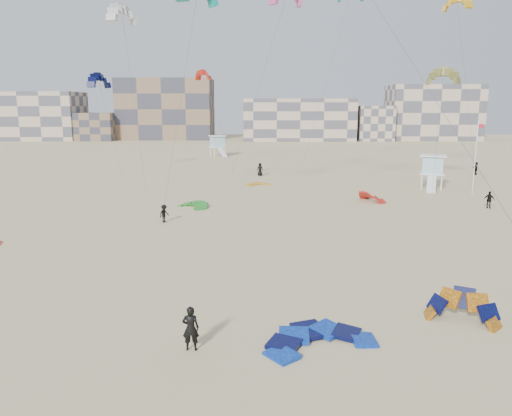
{
  "coord_description": "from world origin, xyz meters",
  "views": [
    {
      "loc": [
        0.1,
        -19.97,
        9.89
      ],
      "look_at": [
        -0.37,
        6.0,
        4.58
      ],
      "focal_mm": 35.0,
      "sensor_mm": 36.0,
      "label": 1
    }
  ],
  "objects_px": {
    "kite_ground_blue": "(319,344)",
    "kitesurfer_main": "(191,328)",
    "lifeguard_tower_near": "(432,172)",
    "kite_ground_orange": "(461,321)"
  },
  "relations": [
    {
      "from": "kite_ground_blue",
      "to": "kitesurfer_main",
      "type": "height_order",
      "value": "kitesurfer_main"
    },
    {
      "from": "kite_ground_blue",
      "to": "lifeguard_tower_near",
      "type": "relative_size",
      "value": 0.75
    },
    {
      "from": "kite_ground_blue",
      "to": "kite_ground_orange",
      "type": "bearing_deg",
      "value": -2.28
    },
    {
      "from": "kite_ground_orange",
      "to": "lifeguard_tower_near",
      "type": "bearing_deg",
      "value": 100.91
    },
    {
      "from": "kite_ground_blue",
      "to": "kite_ground_orange",
      "type": "distance_m",
      "value": 7.34
    },
    {
      "from": "kite_ground_blue",
      "to": "kitesurfer_main",
      "type": "distance_m",
      "value": 5.45
    },
    {
      "from": "kite_ground_blue",
      "to": "kite_ground_orange",
      "type": "relative_size",
      "value": 1.38
    },
    {
      "from": "kite_ground_orange",
      "to": "kitesurfer_main",
      "type": "height_order",
      "value": "kitesurfer_main"
    },
    {
      "from": "kite_ground_orange",
      "to": "kitesurfer_main",
      "type": "relative_size",
      "value": 1.75
    },
    {
      "from": "kite_ground_blue",
      "to": "lifeguard_tower_near",
      "type": "xyz_separation_m",
      "value": [
        17.99,
        40.73,
        2.06
      ]
    }
  ]
}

